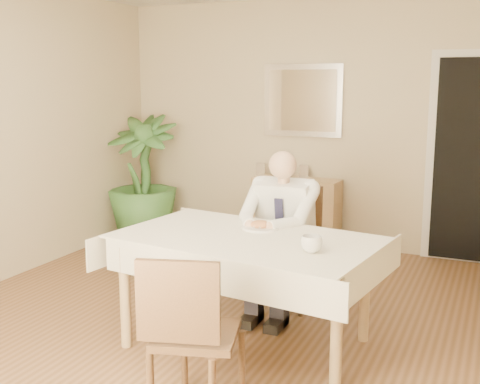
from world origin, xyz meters
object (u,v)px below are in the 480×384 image
at_px(seated_man, 278,226).
at_px(coffee_mug, 312,244).
at_px(chair_far, 290,237).
at_px(sideboard, 296,212).
at_px(dining_table, 246,249).
at_px(chair_near, 189,328).
at_px(potted_palm, 143,177).

xyz_separation_m(seated_man, coffee_mug, (0.50, -0.77, 0.11)).
bearing_deg(chair_far, sideboard, 104.60).
xyz_separation_m(chair_far, sideboard, (-0.47, 1.56, -0.16)).
xyz_separation_m(dining_table, seated_man, (0.00, 0.59, 0.02)).
relative_size(chair_far, seated_man, 0.75).
distance_m(chair_far, sideboard, 1.64).
bearing_deg(dining_table, chair_far, 98.06).
relative_size(chair_far, chair_near, 1.04).
distance_m(seated_man, potted_palm, 2.62).
relative_size(chair_near, potted_palm, 0.65).
relative_size(dining_table, chair_near, 2.06).
height_order(chair_near, sideboard, chair_near).
height_order(dining_table, coffee_mug, coffee_mug).
height_order(chair_near, potted_palm, potted_palm).
bearing_deg(seated_man, chair_far, 90.00).
bearing_deg(coffee_mug, chair_far, 115.32).
distance_m(dining_table, sideboard, 2.51).
bearing_deg(coffee_mug, potted_palm, 139.70).
bearing_deg(chair_far, seated_man, -92.28).
relative_size(coffee_mug, sideboard, 0.14).
bearing_deg(dining_table, seated_man, 98.06).
distance_m(dining_table, chair_far, 0.90).
bearing_deg(potted_palm, chair_far, -29.00).
xyz_separation_m(chair_far, coffee_mug, (0.50, -1.06, 0.27)).
relative_size(chair_near, coffee_mug, 7.01).
distance_m(dining_table, chair_near, 0.97).
distance_m(chair_near, seated_man, 1.56).
distance_m(dining_table, coffee_mug, 0.55).
relative_size(dining_table, potted_palm, 1.34).
xyz_separation_m(chair_far, chair_near, (0.09, -1.84, -0.02)).
distance_m(dining_table, seated_man, 0.59).
bearing_deg(seated_man, dining_table, -90.00).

